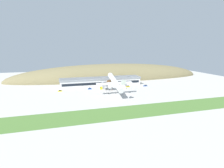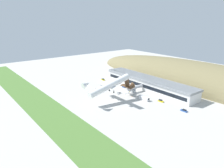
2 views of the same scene
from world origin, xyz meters
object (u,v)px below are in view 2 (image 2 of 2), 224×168
cargo_airplane (111,86)px  service_car_2 (124,87)px  terminal_building (148,83)px  box_truck (144,98)px  service_car_1 (103,80)px  fuel_truck (132,90)px  service_car_3 (161,101)px  jetway_0 (134,88)px  service_car_0 (184,111)px  traffic_cone_0 (132,96)px

cargo_airplane → service_car_2: (-18.42, 28.40, -10.99)m
terminal_building → box_truck: (16.79, -21.95, -3.93)m
service_car_1 → fuel_truck: 43.17m
terminal_building → service_car_1: (-44.54, -15.18, -4.69)m
service_car_2 → box_truck: (31.88, -7.92, 0.75)m
service_car_3 → service_car_1: bearing=-179.9°
jetway_0 → box_truck: 17.86m
cargo_airplane → service_car_2: bearing=123.0°
service_car_0 → fuel_truck: bearing=-178.7°
jetway_0 → service_car_0: 46.94m
box_truck → service_car_2: bearing=166.0°
box_truck → traffic_cone_0: box_truck is taller
cargo_airplane → box_truck: bearing=56.7°
service_car_3 → cargo_airplane: bearing=-130.2°
service_car_2 → fuel_truck: fuel_truck is taller
terminal_building → service_car_1: 47.29m
cargo_airplane → traffic_cone_0: (2.98, 18.33, -11.36)m
service_car_0 → service_car_2: service_car_2 is taller
terminal_building → traffic_cone_0: terminal_building is taller
terminal_building → service_car_2: terminal_building is taller
service_car_1 → service_car_0: bearing=-0.7°
service_car_0 → service_car_1: (-91.33, 1.04, 0.05)m
service_car_3 → fuel_truck: size_ratio=0.67×
cargo_airplane → service_car_0: (43.46, 26.21, -11.06)m
fuel_truck → box_truck: (18.21, -4.67, -0.10)m
service_car_2 → traffic_cone_0: (21.40, -10.08, -0.37)m
jetway_0 → service_car_0: (46.81, 0.28, -3.41)m
terminal_building → jetway_0: size_ratio=5.51×
cargo_airplane → service_car_3: bearing=49.8°
terminal_building → service_car_0: 49.75m
terminal_building → service_car_0: bearing=-19.1°
jetway_0 → service_car_1: (-44.52, 1.32, -3.36)m
box_truck → traffic_cone_0: (-10.48, -2.15, -1.12)m
service_car_3 → traffic_cone_0: bearing=-155.7°
box_truck → jetway_0: bearing=162.0°
traffic_cone_0 → cargo_airplane: bearing=-99.2°
traffic_cone_0 → fuel_truck: bearing=138.6°
terminal_building → service_car_2: bearing=-137.1°
service_car_1 → box_truck: (61.33, -6.77, 0.77)m
terminal_building → box_truck: bearing=-52.6°
jetway_0 → service_car_1: 44.67m
service_car_2 → service_car_1: bearing=-177.8°
service_car_1 → fuel_truck: bearing=-2.8°
fuel_truck → box_truck: 18.80m
service_car_2 → fuel_truck: size_ratio=0.57×
traffic_cone_0 → service_car_3: bearing=24.3°
service_car_0 → box_truck: 30.56m
cargo_airplane → traffic_cone_0: size_ratio=78.37×
service_car_2 → jetway_0: bearing=-9.3°
cargo_airplane → box_truck: cargo_airplane is taller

